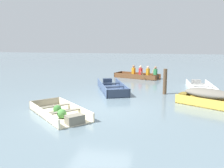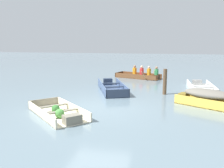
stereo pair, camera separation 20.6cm
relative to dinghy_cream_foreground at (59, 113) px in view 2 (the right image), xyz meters
name	(u,v)px [view 2 (the right image)]	position (x,y,z in m)	size (l,w,h in m)	color
ground_plane	(98,107)	(1.04, 1.48, -0.12)	(80.00, 80.00, 0.00)	slate
dinghy_cream_foreground	(59,113)	(0.00, 0.00, 0.00)	(2.92, 2.87, 0.36)	beige
skiff_slate_blue_near_moored	(112,88)	(0.85, 4.90, 0.02)	(2.32, 3.70, 0.42)	#475B7F
skiff_white_mid_moored	(201,87)	(5.56, 6.17, -0.02)	(1.27, 3.22, 0.32)	white
skiff_yellow_far_moored	(207,96)	(5.33, 2.54, 0.29)	(2.59, 2.08, 0.70)	#E5BC47
rowboat_wooden_brown_with_crew	(141,75)	(1.99, 9.49, 0.10)	(3.34, 2.45, 0.89)	brown
mooring_post	(165,82)	(3.63, 4.45, 0.51)	(0.19, 0.19, 1.26)	brown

